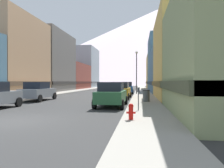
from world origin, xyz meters
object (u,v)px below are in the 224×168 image
at_px(car_right_2, 126,88).
at_px(parking_meter_near, 138,95).
at_px(fire_hydrant_near, 131,111).
at_px(car_left_1, 38,91).
at_px(car_right_1, 121,90).
at_px(potted_plant_1, 45,91).
at_px(car_right_0, 112,94).
at_px(streetlamp_right, 137,66).
at_px(potted_plant_0, 44,90).
at_px(trash_bin_right, 146,96).

height_order(car_right_2, parking_meter_near, car_right_2).
xyz_separation_m(fire_hydrant_near, parking_meter_near, (0.30, 3.00, 0.49)).
relative_size(car_left_1, car_right_1, 1.00).
relative_size(car_right_1, potted_plant_1, 5.13).
xyz_separation_m(car_right_0, car_right_2, (0.00, 16.64, 0.00)).
distance_m(car_right_0, potted_plant_1, 16.26).
height_order(parking_meter_near, streetlamp_right, streetlamp_right).
relative_size(fire_hydrant_near, potted_plant_0, 0.83).
distance_m(car_right_1, streetlamp_right, 7.68).
height_order(car_right_1, potted_plant_0, car_right_1).
distance_m(car_right_0, car_right_1, 7.23).
height_order(car_right_2, fire_hydrant_near, car_right_2).
xyz_separation_m(car_right_1, potted_plant_0, (-10.80, 4.60, -0.28)).
relative_size(car_left_1, fire_hydrant_near, 6.28).
xyz_separation_m(car_left_1, car_right_2, (7.60, 12.80, 0.00)).
xyz_separation_m(car_left_1, potted_plant_1, (-3.20, 8.31, -0.34)).
bearing_deg(potted_plant_1, parking_meter_near, -49.79).
height_order(car_left_1, streetlamp_right, streetlamp_right).
distance_m(car_left_1, streetlamp_right, 14.08).
bearing_deg(car_left_1, car_right_1, 24.06).
xyz_separation_m(car_right_1, potted_plant_1, (-10.80, 4.92, -0.34)).
bearing_deg(potted_plant_1, car_right_1, -24.48).
bearing_deg(streetlamp_right, car_right_2, 121.29).
bearing_deg(car_right_2, car_right_0, -90.01).
distance_m(potted_plant_0, potted_plant_1, 0.32).
xyz_separation_m(parking_meter_near, potted_plant_0, (-12.75, 14.76, -0.39)).
bearing_deg(streetlamp_right, car_right_0, -96.28).
xyz_separation_m(car_right_2, fire_hydrant_near, (1.65, -22.57, -0.37)).
distance_m(fire_hydrant_near, trash_bin_right, 8.65).
relative_size(fire_hydrant_near, parking_meter_near, 0.53).
xyz_separation_m(trash_bin_right, potted_plant_1, (-13.35, 9.48, -0.08)).
relative_size(trash_bin_right, potted_plant_1, 1.13).
bearing_deg(streetlamp_right, trash_bin_right, -85.00).
height_order(potted_plant_0, potted_plant_1, potted_plant_1).
bearing_deg(parking_meter_near, car_right_0, 123.65).
bearing_deg(potted_plant_0, trash_bin_right, -34.47).
xyz_separation_m(car_right_2, trash_bin_right, (2.55, -13.97, -0.26)).
xyz_separation_m(car_right_1, parking_meter_near, (1.95, -10.16, 0.11)).
xyz_separation_m(car_left_1, streetlamp_right, (9.15, 10.25, 3.09)).
height_order(fire_hydrant_near, parking_meter_near, parking_meter_near).
bearing_deg(parking_meter_near, streetlamp_right, 91.35).
height_order(car_right_0, potted_plant_1, car_right_0).
bearing_deg(potted_plant_1, streetlamp_right, 8.94).
relative_size(potted_plant_1, streetlamp_right, 0.15).
relative_size(car_right_0, trash_bin_right, 4.51).
relative_size(car_left_1, trash_bin_right, 4.51).
bearing_deg(fire_hydrant_near, potted_plant_0, 125.03).
distance_m(car_right_0, potted_plant_0, 16.02).
height_order(car_right_2, potted_plant_1, car_right_2).
xyz_separation_m(car_left_1, trash_bin_right, (10.15, -1.17, -0.26)).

